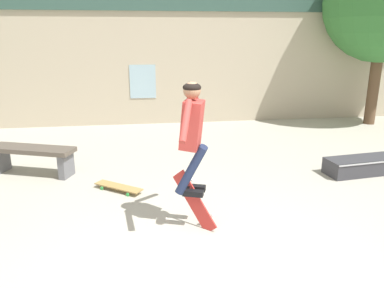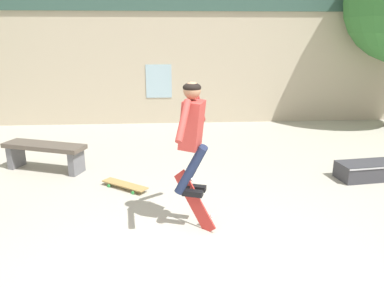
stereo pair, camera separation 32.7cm
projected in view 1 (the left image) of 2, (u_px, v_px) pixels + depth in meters
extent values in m
plane|color=#B2AD9E|center=(209.00, 264.00, 4.10)|extent=(40.00, 40.00, 0.00)
cube|color=#B7A88E|center=(163.00, 69.00, 10.34)|extent=(14.79, 0.40, 3.00)
cube|color=#335147|center=(161.00, 2.00, 9.85)|extent=(15.53, 0.52, 0.46)
cube|color=#99B7C6|center=(143.00, 82.00, 10.15)|extent=(0.70, 0.02, 0.90)
cylinder|color=brown|center=(374.00, 87.00, 10.25)|extent=(0.29, 0.29, 2.06)
cube|color=brown|center=(31.00, 149.00, 6.60)|extent=(1.59, 0.93, 0.08)
cube|color=slate|center=(1.00, 160.00, 6.80)|extent=(0.24, 0.38, 0.42)
cube|color=slate|center=(66.00, 165.00, 6.55)|extent=(0.24, 0.38, 0.42)
cube|color=#38383D|center=(373.00, 164.00, 6.79)|extent=(1.84, 0.68, 0.29)
cube|color=#B7B7BC|center=(383.00, 162.00, 6.53)|extent=(1.78, 0.24, 0.02)
cube|color=#B23833|center=(192.00, 125.00, 4.55)|extent=(0.37, 0.41, 0.61)
sphere|color=#A37556|center=(192.00, 91.00, 4.44)|extent=(0.27, 0.27, 0.21)
ellipsoid|color=black|center=(192.00, 87.00, 4.43)|extent=(0.28, 0.28, 0.12)
cylinder|color=#1E2847|center=(193.00, 166.00, 4.80)|extent=(0.38, 0.31, 0.64)
cube|color=black|center=(195.00, 188.00, 4.87)|extent=(0.28, 0.18, 0.07)
cylinder|color=#1E2847|center=(191.00, 171.00, 4.63)|extent=(0.43, 0.14, 0.64)
cube|color=black|center=(193.00, 193.00, 4.71)|extent=(0.28, 0.18, 0.07)
cylinder|color=#B23833|center=(197.00, 108.00, 4.88)|extent=(0.22, 0.44, 0.44)
cylinder|color=#B23833|center=(186.00, 121.00, 4.16)|extent=(0.22, 0.44, 0.44)
cube|color=red|center=(194.00, 201.00, 4.85)|extent=(0.52, 0.51, 0.80)
cylinder|color=silver|center=(213.00, 215.00, 4.77)|extent=(0.07, 0.07, 0.05)
cylinder|color=silver|center=(201.00, 221.00, 4.91)|extent=(0.07, 0.07, 0.05)
cylinder|color=silver|center=(192.00, 179.00, 4.85)|extent=(0.07, 0.07, 0.05)
cylinder|color=silver|center=(181.00, 186.00, 4.99)|extent=(0.07, 0.07, 0.05)
cube|color=#AD894C|center=(119.00, 187.00, 5.99)|extent=(0.79, 0.66, 0.02)
cylinder|color=green|center=(136.00, 190.00, 5.98)|extent=(0.05, 0.05, 0.05)
cylinder|color=green|center=(128.00, 195.00, 5.80)|extent=(0.05, 0.05, 0.05)
cylinder|color=green|center=(110.00, 184.00, 6.21)|extent=(0.05, 0.05, 0.05)
cylinder|color=green|center=(102.00, 188.00, 6.04)|extent=(0.05, 0.05, 0.05)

